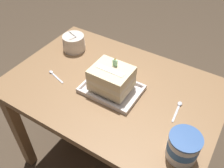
{
  "coord_description": "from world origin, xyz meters",
  "views": [
    {
      "loc": [
        0.5,
        -0.81,
        1.66
      ],
      "look_at": [
        0.01,
        -0.02,
        0.79
      ],
      "focal_mm": 39.4,
      "sensor_mm": 36.0,
      "label": 1
    }
  ],
  "objects_px": {
    "foil_tray": "(112,89)",
    "serving_spoon_by_bowls": "(53,74)",
    "birthday_cake": "(112,78)",
    "bowl_stack": "(74,43)",
    "serving_spoon_near_tray": "(179,107)",
    "ice_cream_tub": "(183,147)"
  },
  "relations": [
    {
      "from": "foil_tray",
      "to": "serving_spoon_near_tray",
      "type": "distance_m",
      "value": 0.35
    },
    {
      "from": "foil_tray",
      "to": "serving_spoon_near_tray",
      "type": "xyz_separation_m",
      "value": [
        0.34,
        0.07,
        -0.0
      ]
    },
    {
      "from": "foil_tray",
      "to": "serving_spoon_by_bowls",
      "type": "xyz_separation_m",
      "value": [
        -0.34,
        -0.07,
        -0.0
      ]
    },
    {
      "from": "birthday_cake",
      "to": "ice_cream_tub",
      "type": "height_order",
      "value": "birthday_cake"
    },
    {
      "from": "foil_tray",
      "to": "serving_spoon_by_bowls",
      "type": "distance_m",
      "value": 0.35
    },
    {
      "from": "serving_spoon_near_tray",
      "to": "serving_spoon_by_bowls",
      "type": "relative_size",
      "value": 1.06
    },
    {
      "from": "bowl_stack",
      "to": "ice_cream_tub",
      "type": "distance_m",
      "value": 0.91
    },
    {
      "from": "serving_spoon_near_tray",
      "to": "serving_spoon_by_bowls",
      "type": "height_order",
      "value": "serving_spoon_near_tray"
    },
    {
      "from": "ice_cream_tub",
      "to": "serving_spoon_by_bowls",
      "type": "distance_m",
      "value": 0.79
    },
    {
      "from": "ice_cream_tub",
      "to": "serving_spoon_near_tray",
      "type": "height_order",
      "value": "ice_cream_tub"
    },
    {
      "from": "foil_tray",
      "to": "serving_spoon_near_tray",
      "type": "relative_size",
      "value": 2.14
    },
    {
      "from": "foil_tray",
      "to": "serving_spoon_near_tray",
      "type": "height_order",
      "value": "foil_tray"
    },
    {
      "from": "birthday_cake",
      "to": "bowl_stack",
      "type": "distance_m",
      "value": 0.44
    },
    {
      "from": "birthday_cake",
      "to": "serving_spoon_near_tray",
      "type": "distance_m",
      "value": 0.36
    },
    {
      "from": "birthday_cake",
      "to": "serving_spoon_by_bowls",
      "type": "relative_size",
      "value": 1.5
    },
    {
      "from": "birthday_cake",
      "to": "bowl_stack",
      "type": "xyz_separation_m",
      "value": [
        -0.4,
        0.19,
        -0.04
      ]
    },
    {
      "from": "birthday_cake",
      "to": "bowl_stack",
      "type": "bearing_deg",
      "value": 154.01
    },
    {
      "from": "birthday_cake",
      "to": "ice_cream_tub",
      "type": "xyz_separation_m",
      "value": [
        0.44,
        -0.17,
        -0.02
      ]
    },
    {
      "from": "serving_spoon_near_tray",
      "to": "foil_tray",
      "type": "bearing_deg",
      "value": -167.79
    },
    {
      "from": "serving_spoon_by_bowls",
      "to": "serving_spoon_near_tray",
      "type": "bearing_deg",
      "value": 11.51
    },
    {
      "from": "foil_tray",
      "to": "bowl_stack",
      "type": "xyz_separation_m",
      "value": [
        -0.4,
        0.19,
        0.04
      ]
    },
    {
      "from": "birthday_cake",
      "to": "serving_spoon_near_tray",
      "type": "bearing_deg",
      "value": 12.21
    }
  ]
}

